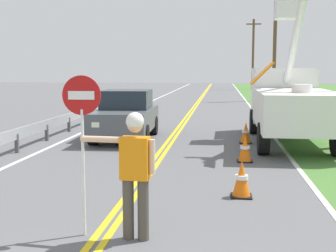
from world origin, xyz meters
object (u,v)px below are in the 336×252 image
flagger_worker (135,167)px  traffic_cone_tail (246,133)px  utility_pole_far (253,53)px  oncoming_sedan_nearest (126,115)px  utility_bucket_truck (289,100)px  utility_pole_mid (275,43)px  stop_sign_paddle (82,119)px  traffic_cone_lead (242,180)px  traffic_cone_mid (245,149)px

flagger_worker → traffic_cone_tail: size_ratio=2.61×
utility_pole_far → oncoming_sedan_nearest: bearing=-99.6°
utility_bucket_truck → utility_pole_mid: size_ratio=0.80×
oncoming_sedan_nearest → stop_sign_paddle: bearing=-81.8°
stop_sign_paddle → traffic_cone_lead: stop_sign_paddle is taller
stop_sign_paddle → utility_pole_far: 51.38m
stop_sign_paddle → oncoming_sedan_nearest: (-1.32, 9.16, -0.88)m
traffic_cone_mid → traffic_cone_tail: bearing=86.6°
flagger_worker → oncoming_sedan_nearest: (-2.09, 9.23, -0.21)m
utility_pole_far → utility_pole_mid: bearing=-89.4°
utility_bucket_truck → utility_pole_far: size_ratio=0.80×
flagger_worker → utility_pole_mid: 30.64m
traffic_cone_tail → oncoming_sedan_nearest: bearing=174.1°
flagger_worker → utility_bucket_truck: (3.46, 9.40, 0.35)m
utility_pole_far → traffic_cone_lead: utility_pole_far is taller
oncoming_sedan_nearest → utility_pole_far: size_ratio=0.49×
utility_bucket_truck → traffic_cone_lead: utility_bucket_truck is taller
flagger_worker → oncoming_sedan_nearest: flagger_worker is taller
utility_pole_mid → utility_bucket_truck: bearing=-94.9°
utility_pole_mid → traffic_cone_mid: utility_pole_mid is taller
traffic_cone_lead → utility_pole_far: bearing=86.0°
utility_pole_far → traffic_cone_tail: (-3.00, -42.24, -4.11)m
flagger_worker → traffic_cone_lead: size_ratio=2.61×
stop_sign_paddle → utility_pole_mid: (6.01, 29.93, 2.74)m
utility_pole_far → traffic_cone_tail: size_ratio=12.17×
traffic_cone_tail → flagger_worker: bearing=-102.9°
oncoming_sedan_nearest → utility_pole_far: utility_pole_far is taller
oncoming_sedan_nearest → traffic_cone_lead: size_ratio=5.94×
oncoming_sedan_nearest → traffic_cone_mid: bearing=-41.7°
stop_sign_paddle → utility_pole_mid: 30.65m
utility_pole_mid → utility_pole_far: bearing=90.6°
utility_pole_far → traffic_cone_lead: bearing=-94.0°
utility_bucket_truck → traffic_cone_lead: (-1.86, -7.02, -1.06)m
utility_pole_mid → traffic_cone_mid: size_ratio=12.17×
utility_bucket_truck → utility_pole_mid: utility_pole_mid is taller
stop_sign_paddle → utility_pole_far: (5.78, 50.98, 2.74)m
oncoming_sedan_nearest → traffic_cone_tail: oncoming_sedan_nearest is taller
oncoming_sedan_nearest → utility_pole_mid: (7.33, 20.77, 3.61)m
utility_pole_mid → traffic_cone_lead: (-3.64, -27.63, -4.11)m
stop_sign_paddle → traffic_cone_mid: size_ratio=3.33×
stop_sign_paddle → utility_pole_mid: bearing=78.7°
stop_sign_paddle → traffic_cone_tail: (2.78, 8.74, -1.37)m
utility_pole_mid → traffic_cone_mid: bearing=-98.0°
flagger_worker → utility_bucket_truck: bearing=69.8°
utility_bucket_truck → traffic_cone_mid: 4.14m
flagger_worker → utility_pole_mid: (5.24, 30.00, 3.40)m
stop_sign_paddle → traffic_cone_tail: stop_sign_paddle is taller
stop_sign_paddle → utility_bucket_truck: bearing=65.6°
flagger_worker → traffic_cone_mid: size_ratio=2.61×
flagger_worker → stop_sign_paddle: size_ratio=0.78×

